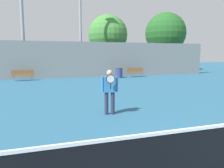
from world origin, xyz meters
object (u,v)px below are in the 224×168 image
Objects in this scene: tennis_player at (110,89)px; bench_courtside_far at (23,74)px; light_pole_far_right at (80,13)px; tree_dark_dense at (165,33)px; tree_green_tall at (108,35)px; trash_bin at (119,73)px; bench_courtside_near at (135,71)px; light_pole_near_left at (22,24)px.

tennis_player is 0.92× the size of bench_courtside_far.
light_pole_far_right is 13.50m from tree_dark_dense.
tennis_player is at bearing -106.83° from tree_green_tall.
light_pole_far_right is 6.83m from trash_bin.
bench_courtside_far is 19.57m from tree_dark_dense.
tennis_player is at bearing -126.11° from tree_dark_dense.
bench_courtside_near is 1.83× the size of trash_bin.
trash_bin is at bearing -142.12° from tree_dark_dense.
tennis_player is at bearing -111.39° from trash_bin.
bench_courtside_near is at bearing 8.62° from trash_bin.
bench_courtside_far is 8.43m from trash_bin.
light_pole_near_left is 9.56m from tree_green_tall.
light_pole_far_right is at bearing 145.28° from trash_bin.
tree_dark_dense is at bearing 37.88° from trash_bin.
light_pole_far_right is (-4.99, 1.93, 5.53)m from bench_courtside_near.
light_pole_near_left reaches higher than bench_courtside_far.
bench_courtside_far is at bearing 180.00° from bench_courtside_near.
bench_courtside_far is 0.26× the size of tree_green_tall.
tree_dark_dense reaches higher than tree_green_tall.
tree_dark_dense is (17.69, 5.03, 0.21)m from light_pole_near_left.
tennis_player is 0.24× the size of tree_green_tall.
bench_courtside_far is at bearing 117.10° from tennis_player.
tree_dark_dense is at bearing 63.84° from tennis_player.
light_pole_near_left is 18.39m from tree_dark_dense.
light_pole_far_right is (5.21, -0.01, 1.23)m from light_pole_near_left.
tree_dark_dense is (17.73, 6.96, 4.50)m from bench_courtside_far.
tree_dark_dense is (7.49, 6.96, 4.50)m from bench_courtside_near.
bench_courtside_near is 1.84m from trash_bin.
bench_courtside_near is 0.16× the size of light_pole_far_right.
trash_bin is (4.67, 11.91, -0.47)m from tennis_player.
bench_courtside_near is at bearing -10.73° from light_pole_near_left.
bench_courtside_near is at bearing -137.09° from tree_dark_dense.
tree_green_tall is at bearing 29.96° from bench_courtside_far.
bench_courtside_far is at bearing -158.56° from tree_dark_dense.
light_pole_far_right is at bearing -0.08° from light_pole_near_left.
bench_courtside_far is (-10.24, 0.00, 0.00)m from bench_courtside_near.
tennis_player is 0.97× the size of bench_courtside_near.
light_pole_far_right is at bearing -139.02° from tree_green_tall.
tree_dark_dense is (12.48, 5.04, -1.03)m from light_pole_far_right.
light_pole_far_right reaches higher than bench_courtside_far.
tree_green_tall is 0.86× the size of tree_dark_dense.
tree_green_tall reaches higher than bench_courtside_near.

